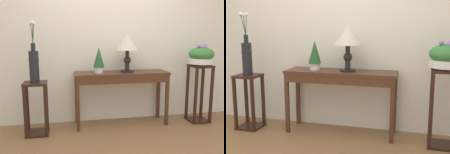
% 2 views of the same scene
% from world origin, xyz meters
% --- Properties ---
extents(back_wall_with_art, '(9.00, 0.10, 2.80)m').
position_xyz_m(back_wall_with_art, '(0.00, 1.48, 1.40)').
color(back_wall_with_art, silver).
rests_on(back_wall_with_art, ground).
extents(console_table, '(1.36, 0.41, 0.79)m').
position_xyz_m(console_table, '(0.14, 1.16, 0.68)').
color(console_table, '#472819').
rests_on(console_table, ground).
extents(table_lamp, '(0.33, 0.33, 0.55)m').
position_xyz_m(table_lamp, '(0.23, 1.18, 1.20)').
color(table_lamp, black).
rests_on(table_lamp, console_table).
extents(potted_plant_on_console, '(0.16, 0.16, 0.36)m').
position_xyz_m(potted_plant_on_console, '(-0.19, 1.17, 0.99)').
color(potted_plant_on_console, silver).
rests_on(potted_plant_on_console, console_table).
extents(pedestal_stand_left, '(0.30, 0.30, 0.72)m').
position_xyz_m(pedestal_stand_left, '(-1.06, 1.03, 0.36)').
color(pedestal_stand_left, black).
rests_on(pedestal_stand_left, ground).
extents(flower_vase_tall_left, '(0.13, 0.25, 0.79)m').
position_xyz_m(flower_vase_tall_left, '(-1.06, 1.03, 0.97)').
color(flower_vase_tall_left, black).
rests_on(flower_vase_tall_left, pedestal_stand_left).
extents(pedestal_stand_right, '(0.30, 0.30, 0.88)m').
position_xyz_m(pedestal_stand_right, '(1.34, 1.08, 0.44)').
color(pedestal_stand_right, black).
rests_on(pedestal_stand_right, ground).
extents(planter_bowl_wide_right, '(0.37, 0.37, 0.32)m').
position_xyz_m(planter_bowl_wide_right, '(1.34, 1.08, 1.02)').
color(planter_bowl_wide_right, silver).
rests_on(planter_bowl_wide_right, pedestal_stand_right).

